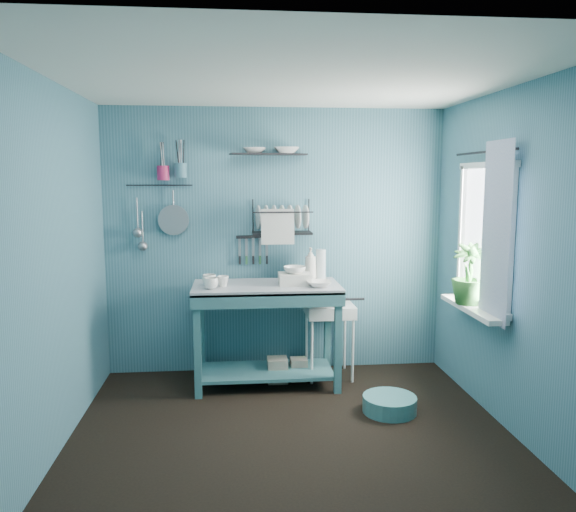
{
  "coord_description": "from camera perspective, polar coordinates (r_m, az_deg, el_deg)",
  "views": [
    {
      "loc": [
        -0.4,
        -3.8,
        1.85
      ],
      "look_at": [
        0.05,
        0.85,
        1.2
      ],
      "focal_mm": 35.0,
      "sensor_mm": 36.0,
      "label": 1
    }
  ],
  "objects": [
    {
      "name": "counter_bowl",
      "position": [
        4.86,
        3.2,
        -2.83
      ],
      "size": [
        0.22,
        0.22,
        0.05
      ],
      "primitive_type": "imported",
      "color": "white",
      "rests_on": "work_counter"
    },
    {
      "name": "work_counter",
      "position": [
        5.08,
        -2.18,
        -7.99
      ],
      "size": [
        1.32,
        0.7,
        0.92
      ],
      "primitive_type": "cube",
      "rotation": [
        0.0,
        0.0,
        0.04
      ],
      "color": "#356A6F",
      "rests_on": "floor"
    },
    {
      "name": "upper_shelf",
      "position": [
        5.21,
        -2.0,
        10.29
      ],
      "size": [
        0.72,
        0.29,
        0.01
      ],
      "primitive_type": "cube",
      "rotation": [
        0.0,
        0.0,
        0.16
      ],
      "color": "black",
      "rests_on": "wall_back"
    },
    {
      "name": "wall_right",
      "position": [
        4.33,
        22.01,
        -0.62
      ],
      "size": [
        0.0,
        3.0,
        3.0
      ],
      "primitive_type": "plane",
      "rotation": [
        1.57,
        0.0,
        -1.57
      ],
      "color": "#3B6A79",
      "rests_on": "ground"
    },
    {
      "name": "wall_front",
      "position": [
        2.41,
        4.21,
        -6.55
      ],
      "size": [
        3.2,
        0.0,
        3.2
      ],
      "primitive_type": "plane",
      "rotation": [
        -1.57,
        0.0,
        0.0
      ],
      "color": "#3B6A79",
      "rests_on": "ground"
    },
    {
      "name": "floor_basin",
      "position": [
        4.69,
        10.28,
        -14.59
      ],
      "size": [
        0.43,
        0.43,
        0.13
      ],
      "primitive_type": "cylinder",
      "color": "teal",
      "rests_on": "floor"
    },
    {
      "name": "dish_rack",
      "position": [
        5.2,
        -0.61,
        4.0
      ],
      "size": [
        0.56,
        0.26,
        0.32
      ],
      "primitive_type": "cube",
      "rotation": [
        0.0,
        0.0,
        0.03
      ],
      "color": "black",
      "rests_on": "wall_back"
    },
    {
      "name": "soap_bottle",
      "position": [
        5.18,
        2.3,
        -0.78
      ],
      "size": [
        0.11,
        0.12,
        0.3
      ],
      "primitive_type": "imported",
      "color": "silver",
      "rests_on": "work_counter"
    },
    {
      "name": "hook_rail",
      "position": [
        5.31,
        -12.93,
        7.02
      ],
      "size": [
        0.6,
        0.01,
        0.01
      ],
      "primitive_type": "cylinder",
      "rotation": [
        0.0,
        1.57,
        0.0
      ],
      "color": "black",
      "rests_on": "wall_back"
    },
    {
      "name": "mug_right",
      "position": [
        4.96,
        -8.0,
        -2.44
      ],
      "size": [
        0.17,
        0.17,
        0.1
      ],
      "primitive_type": "imported",
      "rotation": [
        0.0,
        0.0,
        1.05
      ],
      "color": "white",
      "rests_on": "work_counter"
    },
    {
      "name": "window_glass",
      "position": [
        4.71,
        19.44,
        1.99
      ],
      "size": [
        0.0,
        1.1,
        1.1
      ],
      "primitive_type": "plane",
      "rotation": [
        1.57,
        0.0,
        1.57
      ],
      "color": "white",
      "rests_on": "wall_right"
    },
    {
      "name": "floor",
      "position": [
        4.24,
        0.45,
        -17.92
      ],
      "size": [
        3.2,
        3.2,
        0.0
      ],
      "primitive_type": "plane",
      "color": "black",
      "rests_on": "ground"
    },
    {
      "name": "storage_tin_large",
      "position": [
        5.24,
        -1.08,
        -11.49
      ],
      "size": [
        0.18,
        0.18,
        0.22
      ],
      "primitive_type": "cube",
      "color": "gray",
      "rests_on": "floor"
    },
    {
      "name": "ladle_inner",
      "position": [
        5.34,
        -14.57,
        2.8
      ],
      "size": [
        0.01,
        0.01,
        0.3
      ],
      "primitive_type": "cylinder",
      "color": "gray",
      "rests_on": "wall_back"
    },
    {
      "name": "ceiling",
      "position": [
        3.87,
        0.49,
        17.58
      ],
      "size": [
        3.2,
        3.2,
        0.0
      ],
      "primitive_type": "plane",
      "rotation": [
        3.14,
        0.0,
        0.0
      ],
      "color": "silver",
      "rests_on": "ground"
    },
    {
      "name": "curtain",
      "position": [
        4.41,
        20.33,
        2.22
      ],
      "size": [
        0.0,
        1.35,
        1.35
      ],
      "primitive_type": "plane",
      "rotation": [
        1.57,
        0.0,
        1.57
      ],
      "color": "silver",
      "rests_on": "wall_right"
    },
    {
      "name": "windowsill",
      "position": [
        4.77,
        18.18,
        -5.08
      ],
      "size": [
        0.16,
        0.95,
        0.04
      ],
      "primitive_type": "cube",
      "color": "white",
      "rests_on": "wall_right"
    },
    {
      "name": "knife_strip",
      "position": [
        5.3,
        -3.57,
        1.96
      ],
      "size": [
        0.32,
        0.06,
        0.03
      ],
      "primitive_type": "cube",
      "rotation": [
        0.0,
        0.0,
        0.13
      ],
      "color": "black",
      "rests_on": "wall_back"
    },
    {
      "name": "potted_plant",
      "position": [
        4.78,
        17.92,
        -1.74
      ],
      "size": [
        0.37,
        0.37,
        0.5
      ],
      "primitive_type": "imported",
      "rotation": [
        0.0,
        0.0,
        -0.41
      ],
      "color": "#2E6B2A",
      "rests_on": "windowsill"
    },
    {
      "name": "shelf_bowl_right",
      "position": [
        5.22,
        -0.15,
        9.68
      ],
      "size": [
        0.26,
        0.26,
        0.06
      ],
      "primitive_type": "imported",
      "rotation": [
        0.0,
        0.0,
        -0.14
      ],
      "color": "white",
      "rests_on": "upper_shelf"
    },
    {
      "name": "shelf_bowl_left",
      "position": [
        5.21,
        -3.44,
        10.07
      ],
      "size": [
        0.23,
        0.23,
        0.05
      ],
      "primitive_type": "imported",
      "rotation": [
        0.0,
        0.0,
        -0.12
      ],
      "color": "white",
      "rests_on": "upper_shelf"
    },
    {
      "name": "water_bottle",
      "position": [
        5.22,
        3.35,
        -0.84
      ],
      "size": [
        0.09,
        0.09,
        0.28
      ],
      "primitive_type": "cylinder",
      "color": "silver",
      "rests_on": "work_counter"
    },
    {
      "name": "utensil_cup_magenta",
      "position": [
        5.26,
        -12.57,
        8.24
      ],
      "size": [
        0.11,
        0.11,
        0.13
      ],
      "primitive_type": "cylinder",
      "color": "#AD1F50",
      "rests_on": "wall_back"
    },
    {
      "name": "wash_tub",
      "position": [
        4.96,
        0.69,
        -2.33
      ],
      "size": [
        0.28,
        0.22,
        0.1
      ],
      "primitive_type": "cube",
      "color": "silver",
      "rests_on": "work_counter"
    },
    {
      "name": "colander",
      "position": [
        5.29,
        -11.55,
        3.61
      ],
      "size": [
        0.28,
        0.03,
        0.28
      ],
      "primitive_type": "cylinder",
      "rotation": [
        1.54,
        0.0,
        0.0
      ],
      "color": "gray",
      "rests_on": "wall_back"
    },
    {
      "name": "storage_tin_small",
      "position": [
        5.29,
        1.1,
        -11.41
      ],
      "size": [
        0.15,
        0.15,
        0.2
      ],
      "primitive_type": "cube",
      "color": "gray",
      "rests_on": "floor"
    },
    {
      "name": "hotplate_stand",
      "position": [
        5.32,
        4.18,
        -8.5
      ],
      "size": [
        0.46,
        0.46,
        0.7
      ],
      "primitive_type": "cube",
      "rotation": [
        0.0,
        0.0,
        -0.07
      ],
      "color": "white",
      "rests_on": "floor"
    },
    {
      "name": "mug_mid",
      "position": [
        4.9,
        -6.62,
        -2.57
      ],
      "size": [
        0.14,
        0.14,
        0.09
      ],
      "primitive_type": "imported",
      "rotation": [
        0.0,
        0.0,
        0.52
      ],
      "color": "white",
      "rests_on": "work_counter"
    },
    {
      "name": "frying_pan",
      "position": [
        5.22,
        4.22,
        -4.44
      ],
      "size": [
        0.3,
        0.3,
        0.03
      ],
      "primitive_type": "cylinder",
      "color": "black",
      "rests_on": "hotplate_stand"
    },
    {
      "name": "utensil_cup_teal",
      "position": [
        5.24,
        -10.84,
        8.54
      ],
      "size": [
        0.11,
        0.11,
        0.13
      ],
      "primitive_type": "cylinder",
      "color": "#3C6E7E",
      "rests_on": "wall_back"
    },
    {
      "name": "tub_bowl",
      "position": [
        4.95,
        0.69,
        -1.42
      ],
      "size": [
        0.2,
        0.19,
        0.06
      ],
      "primitive_type": "imported",
      "color": "white",
      "rests_on": "wash_tub"
    },
    {
      "name": "wall_back",
      "position": [
        5.35,
        -1.2,
        1.48
      ],
      "size": [
        3.2,
        0.0,
        3.2
      ],
      "primitive_type": "plane",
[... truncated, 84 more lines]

